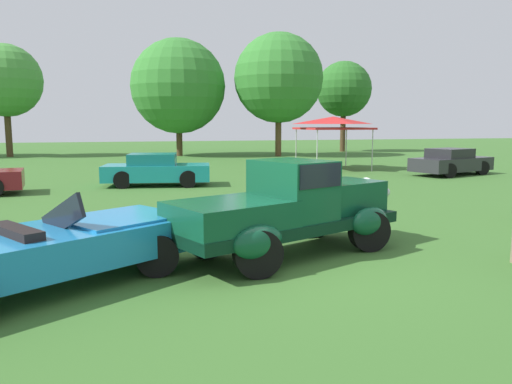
{
  "coord_description": "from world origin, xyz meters",
  "views": [
    {
      "loc": [
        -2.99,
        -7.73,
        2.34
      ],
      "look_at": [
        -0.35,
        1.84,
        0.97
      ],
      "focal_mm": 34.81,
      "sensor_mm": 36.0,
      "label": 1
    }
  ],
  "objects_px": {
    "feature_pickup_truck": "(289,207)",
    "show_car_teal": "(156,170)",
    "canopy_tent_left_field": "(333,122)",
    "neighbor_convertible": "(55,246)",
    "show_car_charcoal": "(452,162)"
  },
  "relations": [
    {
      "from": "feature_pickup_truck",
      "to": "show_car_charcoal",
      "type": "bearing_deg",
      "value": 43.69
    },
    {
      "from": "canopy_tent_left_field",
      "to": "neighbor_convertible",
      "type": "bearing_deg",
      "value": -125.7
    },
    {
      "from": "feature_pickup_truck",
      "to": "canopy_tent_left_field",
      "type": "xyz_separation_m",
      "value": [
        7.74,
        15.41,
        1.56
      ]
    },
    {
      "from": "feature_pickup_truck",
      "to": "neighbor_convertible",
      "type": "distance_m",
      "value": 3.9
    },
    {
      "from": "show_car_charcoal",
      "to": "canopy_tent_left_field",
      "type": "height_order",
      "value": "canopy_tent_left_field"
    },
    {
      "from": "show_car_teal",
      "to": "canopy_tent_left_field",
      "type": "relative_size",
      "value": 1.28
    },
    {
      "from": "canopy_tent_left_field",
      "to": "show_car_teal",
      "type": "bearing_deg",
      "value": -153.87
    },
    {
      "from": "show_car_teal",
      "to": "feature_pickup_truck",
      "type": "bearing_deg",
      "value": -81.83
    },
    {
      "from": "canopy_tent_left_field",
      "to": "feature_pickup_truck",
      "type": "bearing_deg",
      "value": -116.67
    },
    {
      "from": "feature_pickup_truck",
      "to": "show_car_charcoal",
      "type": "relative_size",
      "value": 1.05
    },
    {
      "from": "neighbor_convertible",
      "to": "show_car_teal",
      "type": "bearing_deg",
      "value": 78.86
    },
    {
      "from": "show_car_charcoal",
      "to": "neighbor_convertible",
      "type": "bearing_deg",
      "value": -142.54
    },
    {
      "from": "show_car_teal",
      "to": "canopy_tent_left_field",
      "type": "distance_m",
      "value": 10.52
    },
    {
      "from": "feature_pickup_truck",
      "to": "show_car_charcoal",
      "type": "height_order",
      "value": "feature_pickup_truck"
    },
    {
      "from": "feature_pickup_truck",
      "to": "show_car_teal",
      "type": "xyz_separation_m",
      "value": [
        -1.56,
        10.85,
        -0.27
      ]
    }
  ]
}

